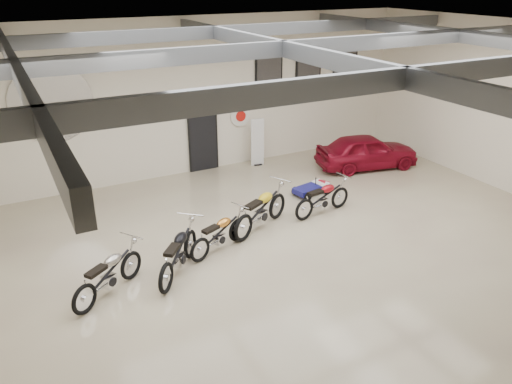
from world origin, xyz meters
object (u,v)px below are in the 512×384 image
motorcycle_gold (219,233)px  vintage_car (367,151)px  banner_stand (257,141)px  motorcycle_yellow (261,209)px  motorcycle_black (178,252)px  go_kart (314,185)px  motorcycle_silver (108,273)px  motorcycle_red (323,197)px

motorcycle_gold → vintage_car: size_ratio=0.53×
banner_stand → motorcycle_yellow: bearing=-112.2°
motorcycle_black → vintage_car: size_ratio=0.60×
banner_stand → go_kart: bearing=-78.3°
motorcycle_silver → vintage_car: vintage_car is taller
banner_stand → motorcycle_black: banner_stand is taller
motorcycle_black → motorcycle_yellow: (2.62, 1.02, 0.03)m
go_kart → vintage_car: bearing=9.1°
motorcycle_yellow → go_kart: size_ratio=1.55×
motorcycle_silver → motorcycle_red: bearing=-25.0°
banner_stand → motorcycle_black: 7.13m
motorcycle_silver → motorcycle_gold: bearing=-23.2°
banner_stand → motorcycle_gold: (-3.57, -4.78, -0.38)m
banner_stand → vintage_car: 3.76m
motorcycle_red → vintage_car: (3.41, 2.30, 0.09)m
motorcycle_black → go_kart: (5.15, 2.30, -0.29)m
banner_stand → motorcycle_red: size_ratio=0.90×
motorcycle_gold → motorcycle_yellow: 1.51m
motorcycle_silver → motorcycle_yellow: motorcycle_yellow is taller
motorcycle_yellow → vintage_car: 5.82m
motorcycle_silver → motorcycle_red: (6.11, 1.11, -0.02)m
motorcycle_red → vintage_car: 4.11m
motorcycle_red → banner_stand: bearing=78.6°
motorcycle_yellow → vintage_car: (5.35, 2.30, 0.02)m
vintage_car → motorcycle_silver: bearing=121.9°
motorcycle_silver → motorcycle_black: bearing=-31.8°
vintage_car → banner_stand: bearing=70.6°
motorcycle_black → motorcycle_red: size_ratio=1.09×
motorcycle_gold → motorcycle_red: 3.39m
go_kart → motorcycle_black: bearing=-166.7°
go_kart → banner_stand: bearing=86.3°
motorcycle_silver → motorcycle_yellow: bearing=-20.4°
motorcycle_red → go_kart: motorcycle_red is taller
motorcycle_black → motorcycle_silver: bearing=134.3°
motorcycle_black → motorcycle_yellow: 2.81m
go_kart → motorcycle_red: bearing=-125.5°
motorcycle_black → motorcycle_yellow: motorcycle_yellow is taller
motorcycle_black → motorcycle_gold: (1.20, 0.50, -0.06)m
banner_stand → go_kart: (0.37, -2.98, -0.61)m
banner_stand → go_kart: size_ratio=1.22×
motorcycle_black → go_kart: size_ratio=1.47×
motorcycle_silver → motorcycle_gold: size_ratio=1.07×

